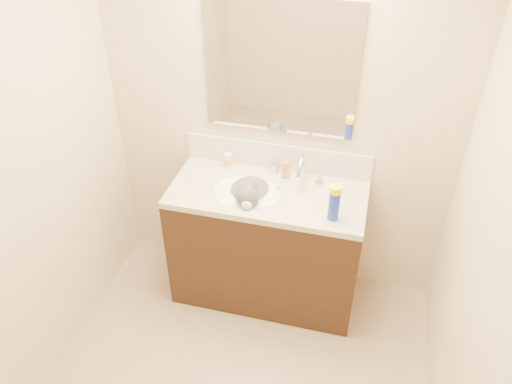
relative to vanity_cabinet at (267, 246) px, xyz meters
The scene contains 16 objects.
room_shell 1.45m from the vanity_cabinet, 90.00° to the right, with size 2.24×2.54×2.52m.
vanity_cabinet is the anchor object (origin of this frame).
counter_slab 0.43m from the vanity_cabinet, ahead, with size 1.20×0.55×0.04m, color beige.
basin 0.40m from the vanity_cabinet, 165.96° to the right, with size 0.45×0.36×0.14m, color white.
faucet 0.58m from the vanity_cabinet, 37.29° to the left, with size 0.28×0.20×0.21m.
cat 0.43m from the vanity_cabinet, 164.86° to the right, with size 0.35×0.41×0.31m.
backsplash 0.60m from the vanity_cabinet, 90.00° to the left, with size 1.20×0.02×0.18m, color silver.
mirror 1.16m from the vanity_cabinet, 90.00° to the left, with size 0.90×0.02×0.80m, color white.
pill_bottle 0.62m from the vanity_cabinet, 147.17° to the left, with size 0.05×0.05×0.10m, color silver.
pill_label 0.62m from the vanity_cabinet, 147.17° to the left, with size 0.05×0.05×0.04m, color orange.
silver_jar 0.53m from the vanity_cabinet, 90.80° to the left, with size 0.06×0.06×0.06m, color #B7B7BC.
amber_bottle 0.54m from the vanity_cabinet, 68.42° to the left, with size 0.04×0.04×0.11m, color orange.
toothbrush 0.46m from the vanity_cabinet, 34.91° to the left, with size 0.01×0.13×0.01m, color silver.
toothbrush_head 0.46m from the vanity_cabinet, 34.91° to the left, with size 0.01×0.03×0.01m, color #6DA1E8.
spray_can 0.70m from the vanity_cabinet, 20.94° to the right, with size 0.06×0.06×0.17m, color #1C30C5.
spray_cap 0.79m from the vanity_cabinet, 20.94° to the right, with size 0.07×0.07×0.04m, color #FAFF1A.
Camera 1 is at (0.54, -1.42, 2.65)m, focal length 35.00 mm.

